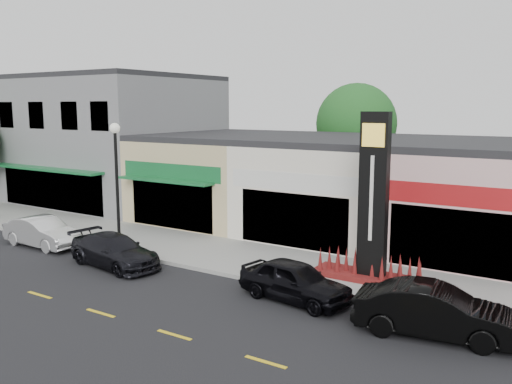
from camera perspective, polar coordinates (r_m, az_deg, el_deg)
ground at (r=17.99m, az=-2.15°, el=-11.57°), size 120.00×120.00×0.00m
sidewalk at (r=21.49m, az=4.56°, el=-7.93°), size 52.00×4.30×0.15m
curb at (r=19.62m, az=1.41°, el=-9.56°), size 52.00×0.20×0.15m
building_grey_2story at (r=37.53m, az=-14.89°, el=5.37°), size 12.00×10.95×8.30m
shop_beige at (r=31.36m, az=-2.96°, el=1.80°), size 7.00×10.85×4.80m
shop_cream at (r=27.90m, az=8.82°, el=0.81°), size 7.00×10.01×4.80m
shop_pink_w at (r=25.91m, az=23.10°, el=-0.44°), size 7.00×10.01×4.80m
tree_rear_west at (r=36.01m, az=10.50°, el=7.09°), size 5.20×5.20×7.83m
lamp_west_near at (r=24.20m, az=-14.46°, el=1.96°), size 0.44×0.44×5.47m
pylon_sign at (r=19.61m, az=12.18°, el=-3.11°), size 4.20×1.30×6.00m
car_white_van at (r=26.51m, az=-21.58°, el=-3.93°), size 1.51×4.14×1.36m
car_dark_sedan at (r=22.39m, az=-14.69°, el=-6.00°), size 2.35×4.59×1.27m
car_black_sedan at (r=17.99m, az=4.13°, el=-9.32°), size 2.15×4.14×1.34m
car_black_conv at (r=16.07m, az=18.35°, el=-11.84°), size 2.17×4.57×1.45m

